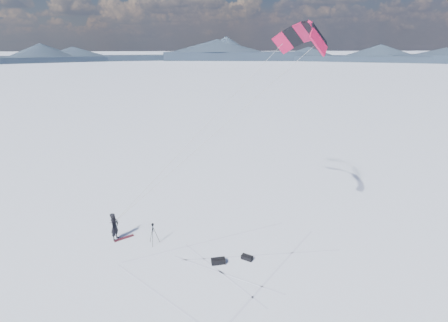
{
  "coord_description": "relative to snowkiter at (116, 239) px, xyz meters",
  "views": [
    {
      "loc": [
        1.1,
        -16.81,
        12.29
      ],
      "look_at": [
        3.93,
        3.21,
        5.12
      ],
      "focal_mm": 26.0,
      "sensor_mm": 36.0,
      "label": 1
    }
  ],
  "objects": [
    {
      "name": "ground",
      "position": [
        3.48,
        -2.9,
        0.0
      ],
      "size": [
        1800.0,
        1800.0,
        0.0
      ],
      "primitive_type": "plane",
      "color": "white"
    },
    {
      "name": "horizon_hills",
      "position": [
        3.48,
        -2.9,
        3.57
      ],
      "size": [
        704.0,
        704.42,
        8.74
      ],
      "color": "#1A2636",
      "rests_on": "ground"
    },
    {
      "name": "snow_tracks",
      "position": [
        2.83,
        -3.25,
        0.0
      ],
      "size": [
        14.76,
        10.25,
        0.01
      ],
      "color": "silver",
      "rests_on": "ground"
    },
    {
      "name": "snowkiter",
      "position": [
        0.0,
        0.0,
        0.0
      ],
      "size": [
        0.65,
        0.81,
        1.94
      ],
      "primitive_type": "imported",
      "rotation": [
        0.0,
        0.0,
        1.27
      ],
      "color": "black",
      "rests_on": "ground"
    },
    {
      "name": "snowboard",
      "position": [
        0.51,
        0.01,
        0.02
      ],
      "size": [
        1.31,
        0.85,
        0.04
      ],
      "primitive_type": "cube",
      "rotation": [
        0.0,
        0.0,
        0.48
      ],
      "color": "maroon",
      "rests_on": "ground"
    },
    {
      "name": "tripod",
      "position": [
        2.58,
        -0.92,
        0.97
      ],
      "size": [
        0.69,
        0.67,
        1.5
      ],
      "rotation": [
        0.0,
        0.0,
        0.31
      ],
      "color": "black",
      "rests_on": "ground"
    },
    {
      "name": "gear_bag_a",
      "position": [
        6.52,
        -3.55,
        0.17
      ],
      "size": [
        0.85,
        0.43,
        0.37
      ],
      "rotation": [
        0.0,
        0.0,
        0.05
      ],
      "color": "black",
      "rests_on": "ground"
    },
    {
      "name": "gear_bag_b",
      "position": [
        8.31,
        -3.41,
        0.14
      ],
      "size": [
        0.76,
        0.69,
        0.32
      ],
      "rotation": [
        0.0,
        0.0,
        -0.65
      ],
      "color": "black",
      "rests_on": "ground"
    },
    {
      "name": "power_kite",
      "position": [
        12.39,
        0.6,
        12.8
      ],
      "size": [
        13.63,
        6.15,
        12.48
      ],
      "color": "#C11341",
      "rests_on": "ground"
    }
  ]
}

